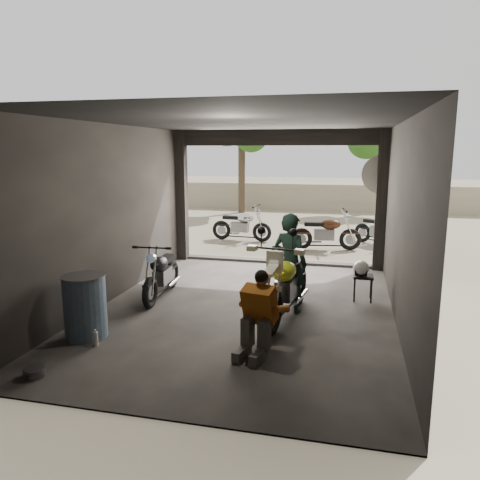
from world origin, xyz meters
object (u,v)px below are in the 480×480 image
at_px(outside_bike_b, 326,230).
at_px(oil_drum, 85,307).
at_px(stool, 363,279).
at_px(main_bike, 286,280).
at_px(outside_bike_a, 241,223).
at_px(left_bike, 161,270).
at_px(helmet, 361,268).
at_px(mechanic, 256,316).
at_px(outside_bike_c, 381,227).
at_px(rider, 290,263).
at_px(sign_post, 381,192).

relative_size(outside_bike_b, oil_drum, 1.79).
distance_m(stool, oil_drum, 4.84).
distance_m(main_bike, outside_bike_b, 5.64).
relative_size(outside_bike_a, stool, 3.34).
height_order(outside_bike_a, stool, outside_bike_a).
bearing_deg(left_bike, helmet, 5.89).
bearing_deg(mechanic, stool, 74.58).
relative_size(outside_bike_c, oil_drum, 1.66).
bearing_deg(left_bike, rider, -9.24).
bearing_deg(outside_bike_b, rider, 167.65).
distance_m(main_bike, mechanic, 1.51).
height_order(rider, mechanic, rider).
bearing_deg(sign_post, outside_bike_a, 127.31).
bearing_deg(helmet, outside_bike_b, 90.10).
distance_m(outside_bike_b, sign_post, 2.58).
height_order(stool, helmet, helmet).
relative_size(rider, sign_post, 0.65).
relative_size(outside_bike_a, outside_bike_b, 0.97).
bearing_deg(main_bike, helmet, 53.86).
height_order(main_bike, rider, rider).
xyz_separation_m(main_bike, rider, (0.01, 0.36, 0.19)).
bearing_deg(outside_bike_b, stool, -177.07).
bearing_deg(mechanic, outside_bike_a, 117.09).
xyz_separation_m(main_bike, left_bike, (-2.43, 0.59, -0.13)).
bearing_deg(outside_bike_a, helmet, -141.12).
height_order(outside_bike_c, rider, rider).
xyz_separation_m(outside_bike_c, helmet, (-0.64, -5.47, 0.10)).
distance_m(outside_bike_a, sign_post, 4.85).
xyz_separation_m(outside_bike_a, outside_bike_c, (4.10, 0.28, -0.02)).
relative_size(outside_bike_a, outside_bike_c, 1.04).
bearing_deg(outside_bike_b, mechanic, 166.90).
bearing_deg(stool, outside_bike_b, 101.87).
distance_m(main_bike, stool, 1.77).
relative_size(stool, oil_drum, 0.52).
relative_size(outside_bike_a, sign_post, 0.62).
bearing_deg(sign_post, helmet, -117.53).
height_order(left_bike, mechanic, mechanic).
xyz_separation_m(outside_bike_a, helmet, (3.46, -5.19, 0.08)).
relative_size(outside_bike_c, sign_post, 0.60).
xyz_separation_m(main_bike, outside_bike_b, (0.32, 5.63, -0.10)).
height_order(mechanic, helmet, mechanic).
height_order(outside_bike_c, helmet, outside_bike_c).
height_order(outside_bike_a, outside_bike_c, outside_bike_a).
height_order(rider, sign_post, sign_post).
bearing_deg(main_bike, left_bike, 174.65).
height_order(outside_bike_c, stool, outside_bike_c).
height_order(mechanic, oil_drum, mechanic).
bearing_deg(rider, outside_bike_c, -83.07).
distance_m(left_bike, oil_drum, 2.10).
bearing_deg(left_bike, sign_post, 34.33).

